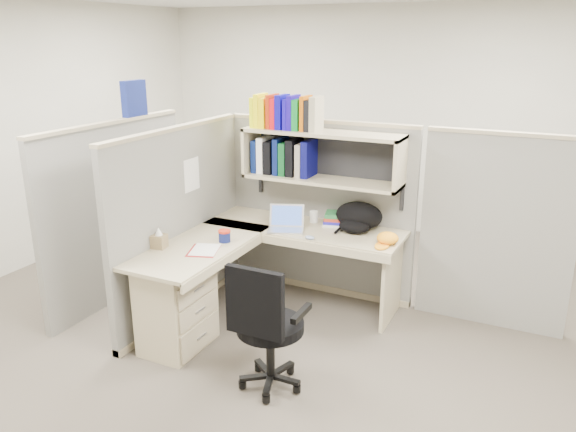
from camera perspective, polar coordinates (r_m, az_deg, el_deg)
The scene contains 14 objects.
ground at distance 4.75m, azimuth -1.29°, elevation -11.51°, with size 6.00×6.00×0.00m, color #3B342D.
room_shell at distance 4.20m, azimuth -1.45°, elevation 8.16°, with size 6.00×6.00×6.00m.
cubicle at distance 4.92m, azimuth -2.78°, elevation 1.05°, with size 3.79×1.84×1.95m.
desk at distance 4.51m, azimuth -7.65°, elevation -7.04°, with size 1.74×1.75×0.73m.
laptop at distance 4.79m, azimuth -0.23°, elevation -0.29°, with size 0.30×0.30×0.22m, color silver, non-canonical shape.
backpack at distance 4.82m, azimuth 7.01°, elevation -0.13°, with size 0.41×0.32×0.24m, color black, non-canonical shape.
orange_cap at distance 4.58m, azimuth 10.09°, elevation -2.22°, with size 0.17×0.20×0.10m, color orange, non-canonical shape.
snack_canister at distance 4.58m, azimuth -6.47°, elevation -2.01°, with size 0.10×0.10×0.10m.
tissue_box at distance 4.53m, azimuth -12.97°, elevation -2.16°, with size 0.11×0.11×0.17m, color #8B744E, non-canonical shape.
mouse at distance 4.62m, azimuth 2.23°, elevation -2.21°, with size 0.08×0.05×0.03m, color #8496BB.
paper_cup at distance 5.03m, azimuth 2.63°, elevation -0.07°, with size 0.07×0.07×0.10m, color silver.
book_stack at distance 4.99m, azimuth 4.59°, elevation -0.25°, with size 0.16×0.22×0.11m, color gray, non-canonical shape.
loose_paper at distance 4.44m, azimuth -8.43°, elevation -3.40°, with size 0.20×0.27×0.00m, color silver, non-canonical shape.
task_chair at distance 3.87m, azimuth -2.09°, elevation -13.04°, with size 0.50×0.46×0.96m.
Camera 1 is at (1.89, -3.69, 2.31)m, focal length 35.00 mm.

